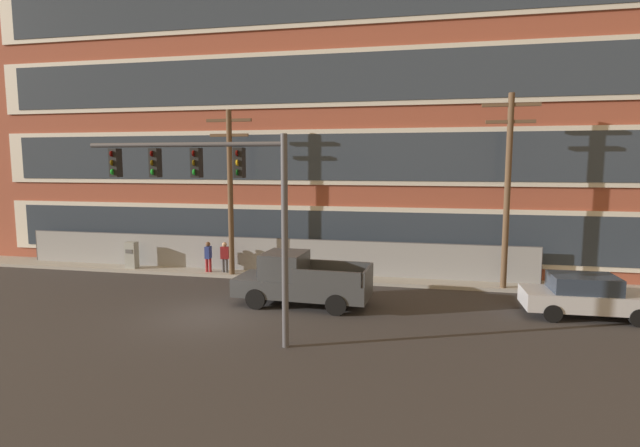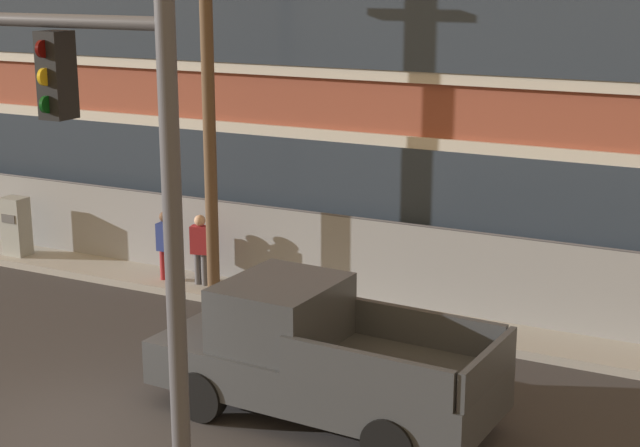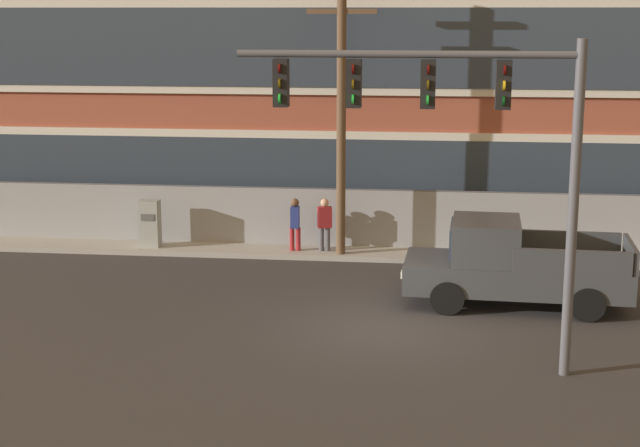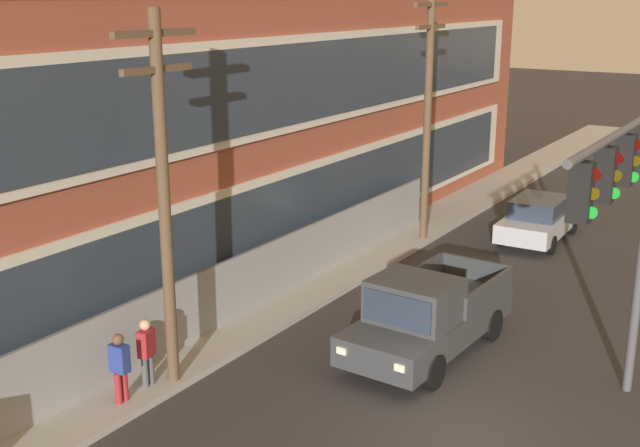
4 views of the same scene
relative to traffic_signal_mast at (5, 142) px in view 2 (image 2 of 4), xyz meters
name	(u,v)px [view 2 (image 2 of 4)]	position (x,y,z in m)	size (l,w,h in m)	color
ground_plane	(74,433)	(-1.49, 2.39, -4.85)	(160.00, 160.00, 0.00)	#333030
sidewalk_building_side	(295,296)	(-1.49, 9.24, -4.77)	(80.00, 2.05, 0.16)	#9E9B93
chain_link_fence	(287,250)	(-1.83, 9.52, -3.90)	(26.59, 0.06, 1.87)	gray
traffic_signal_mast	(5,142)	(0.00, 0.00, 0.00)	(6.48, 0.43, 6.46)	#4C4C51
pickup_truck_dark_grey	(316,357)	(1.44, 4.53, -3.88)	(5.44, 2.37, 2.09)	#383A3D
utility_pole_near_corner	(208,84)	(-3.02, 8.52, -0.37)	(2.25, 0.26, 8.12)	brown
electrical_cabinet	(16,229)	(-8.65, 8.73, -4.08)	(0.57, 0.47, 1.54)	#939993
pedestrian_near_cabinet	(201,248)	(-3.51, 8.80, -3.88)	(0.44, 0.33, 1.69)	#4C4C51
pedestrian_by_fence	(166,244)	(-4.36, 8.73, -3.88)	(0.32, 0.41, 1.69)	maroon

